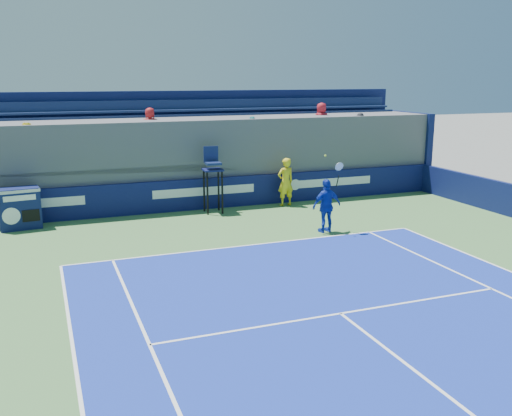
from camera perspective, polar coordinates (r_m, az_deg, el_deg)
name	(u,v)px	position (r m, az deg, el deg)	size (l,w,h in m)	color
ball_person	(286,182)	(22.39, 2.97, 2.62)	(0.69, 0.45, 1.90)	yellow
back_hoarding	(204,194)	(21.95, -5.22, 1.42)	(20.40, 0.21, 1.20)	#0C1248
match_clock	(19,207)	(20.55, -22.58, 0.07)	(1.40, 0.87, 1.40)	#0F184B
umpire_chair	(213,172)	(21.19, -4.36, 3.57)	(0.74, 0.74, 2.48)	black
tennis_player	(327,206)	(18.65, 7.08, 0.23)	(1.07, 0.53, 2.57)	#1530AC
stadium_seating	(190,155)	(23.70, -6.64, 5.27)	(21.00, 4.05, 4.40)	#59595F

